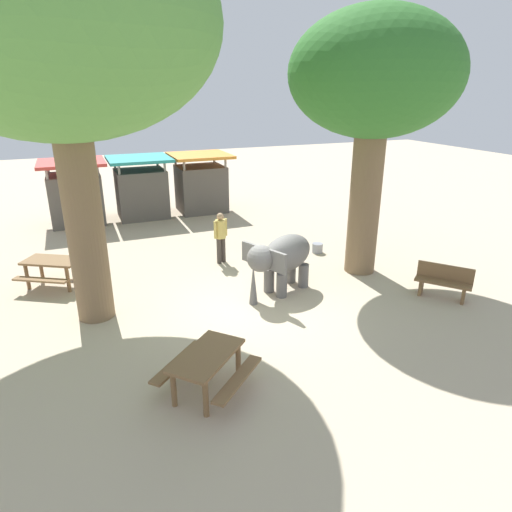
{
  "coord_description": "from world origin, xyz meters",
  "views": [
    {
      "loc": [
        -3.85,
        -9.58,
        5.21
      ],
      "look_at": [
        0.6,
        1.27,
        0.8
      ],
      "focal_mm": 31.49,
      "sensor_mm": 36.0,
      "label": 1
    }
  ],
  "objects_px": {
    "market_stall_teal": "(141,190)",
    "market_stall_orange": "(201,186)",
    "person_handler": "(221,234)",
    "elephant": "(281,257)",
    "shade_tree_main": "(57,25)",
    "shade_tree_secondary": "(375,80)",
    "picnic_table_far": "(53,266)",
    "feed_bucket": "(317,248)",
    "wooden_bench": "(444,281)",
    "picnic_table_near": "(207,363)",
    "market_stall_red": "(76,196)"
  },
  "relations": [
    {
      "from": "elephant",
      "to": "market_stall_red",
      "type": "bearing_deg",
      "value": -85.2
    },
    {
      "from": "person_handler",
      "to": "picnic_table_near",
      "type": "height_order",
      "value": "person_handler"
    },
    {
      "from": "elephant",
      "to": "market_stall_orange",
      "type": "distance_m",
      "value": 9.15
    },
    {
      "from": "shade_tree_secondary",
      "to": "picnic_table_near",
      "type": "height_order",
      "value": "shade_tree_secondary"
    },
    {
      "from": "wooden_bench",
      "to": "feed_bucket",
      "type": "distance_m",
      "value": 4.48
    },
    {
      "from": "picnic_table_far",
      "to": "market_stall_orange",
      "type": "xyz_separation_m",
      "value": [
        6.06,
        6.4,
        0.55
      ]
    },
    {
      "from": "wooden_bench",
      "to": "feed_bucket",
      "type": "relative_size",
      "value": 3.74
    },
    {
      "from": "market_stall_orange",
      "to": "feed_bucket",
      "type": "distance_m",
      "value": 7.19
    },
    {
      "from": "wooden_bench",
      "to": "market_stall_teal",
      "type": "height_order",
      "value": "market_stall_teal"
    },
    {
      "from": "elephant",
      "to": "wooden_bench",
      "type": "relative_size",
      "value": 1.64
    },
    {
      "from": "market_stall_teal",
      "to": "market_stall_orange",
      "type": "bearing_deg",
      "value": 0.0
    },
    {
      "from": "picnic_table_far",
      "to": "market_stall_teal",
      "type": "xyz_separation_m",
      "value": [
        3.46,
        6.4,
        0.55
      ]
    },
    {
      "from": "market_stall_red",
      "to": "market_stall_orange",
      "type": "distance_m",
      "value": 5.2
    },
    {
      "from": "shade_tree_main",
      "to": "market_stall_orange",
      "type": "height_order",
      "value": "shade_tree_main"
    },
    {
      "from": "wooden_bench",
      "to": "market_stall_red",
      "type": "height_order",
      "value": "market_stall_red"
    },
    {
      "from": "shade_tree_secondary",
      "to": "feed_bucket",
      "type": "height_order",
      "value": "shade_tree_secondary"
    },
    {
      "from": "elephant",
      "to": "shade_tree_main",
      "type": "height_order",
      "value": "shade_tree_main"
    },
    {
      "from": "person_handler",
      "to": "feed_bucket",
      "type": "distance_m",
      "value": 3.39
    },
    {
      "from": "shade_tree_main",
      "to": "wooden_bench",
      "type": "distance_m",
      "value": 10.63
    },
    {
      "from": "shade_tree_main",
      "to": "shade_tree_secondary",
      "type": "bearing_deg",
      "value": 0.26
    },
    {
      "from": "person_handler",
      "to": "picnic_table_near",
      "type": "bearing_deg",
      "value": -41.99
    },
    {
      "from": "wooden_bench",
      "to": "market_stall_red",
      "type": "distance_m",
      "value": 14.05
    },
    {
      "from": "person_handler",
      "to": "elephant",
      "type": "bearing_deg",
      "value": -4.75
    },
    {
      "from": "picnic_table_far",
      "to": "market_stall_red",
      "type": "height_order",
      "value": "market_stall_red"
    },
    {
      "from": "picnic_table_near",
      "to": "market_stall_red",
      "type": "bearing_deg",
      "value": -124.97
    },
    {
      "from": "picnic_table_far",
      "to": "market_stall_orange",
      "type": "height_order",
      "value": "market_stall_orange"
    },
    {
      "from": "market_stall_orange",
      "to": "wooden_bench",
      "type": "bearing_deg",
      "value": -72.91
    },
    {
      "from": "elephant",
      "to": "shade_tree_secondary",
      "type": "xyz_separation_m",
      "value": [
        2.85,
        0.47,
        4.41
      ]
    },
    {
      "from": "elephant",
      "to": "person_handler",
      "type": "distance_m",
      "value": 2.8
    },
    {
      "from": "person_handler",
      "to": "feed_bucket",
      "type": "relative_size",
      "value": 4.5
    },
    {
      "from": "shade_tree_secondary",
      "to": "picnic_table_far",
      "type": "distance_m",
      "value": 10.05
    },
    {
      "from": "shade_tree_secondary",
      "to": "market_stall_orange",
      "type": "distance_m",
      "value": 9.97
    },
    {
      "from": "picnic_table_far",
      "to": "feed_bucket",
      "type": "distance_m",
      "value": 8.16
    },
    {
      "from": "person_handler",
      "to": "shade_tree_secondary",
      "type": "relative_size",
      "value": 0.22
    },
    {
      "from": "feed_bucket",
      "to": "picnic_table_near",
      "type": "bearing_deg",
      "value": -134.08
    },
    {
      "from": "market_stall_teal",
      "to": "feed_bucket",
      "type": "height_order",
      "value": "market_stall_teal"
    },
    {
      "from": "shade_tree_main",
      "to": "feed_bucket",
      "type": "relative_size",
      "value": 24.29
    },
    {
      "from": "shade_tree_main",
      "to": "shade_tree_secondary",
      "type": "distance_m",
      "value": 7.65
    },
    {
      "from": "elephant",
      "to": "shade_tree_secondary",
      "type": "relative_size",
      "value": 0.31
    },
    {
      "from": "feed_bucket",
      "to": "market_stall_red",
      "type": "bearing_deg",
      "value": 136.91
    },
    {
      "from": "elephant",
      "to": "feed_bucket",
      "type": "distance_m",
      "value": 3.49
    },
    {
      "from": "wooden_bench",
      "to": "picnic_table_near",
      "type": "bearing_deg",
      "value": 63.34
    },
    {
      "from": "shade_tree_main",
      "to": "picnic_table_far",
      "type": "height_order",
      "value": "shade_tree_main"
    },
    {
      "from": "feed_bucket",
      "to": "shade_tree_main",
      "type": "bearing_deg",
      "value": -165.25
    },
    {
      "from": "shade_tree_secondary",
      "to": "picnic_table_far",
      "type": "height_order",
      "value": "shade_tree_secondary"
    },
    {
      "from": "market_stall_red",
      "to": "market_stall_teal",
      "type": "height_order",
      "value": "same"
    },
    {
      "from": "elephant",
      "to": "person_handler",
      "type": "relative_size",
      "value": 1.37
    },
    {
      "from": "picnic_table_near",
      "to": "picnic_table_far",
      "type": "distance_m",
      "value": 6.65
    },
    {
      "from": "feed_bucket",
      "to": "shade_tree_secondary",
      "type": "bearing_deg",
      "value": -78.11
    },
    {
      "from": "picnic_table_near",
      "to": "market_stall_teal",
      "type": "distance_m",
      "value": 12.55
    }
  ]
}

